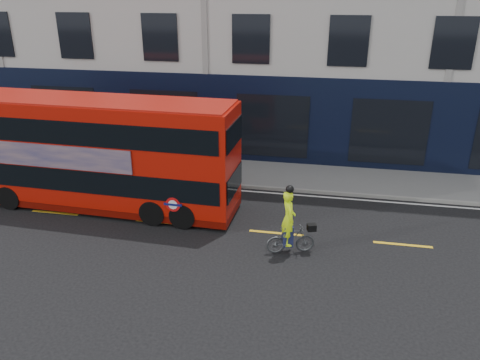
# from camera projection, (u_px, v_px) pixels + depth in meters

# --- Properties ---
(ground) EXTENTS (120.00, 120.00, 0.00)m
(ground) POSITION_uv_depth(u_px,v_px,m) (145.00, 244.00, 14.75)
(ground) COLOR black
(ground) RESTS_ON ground
(pavement) EXTENTS (60.00, 3.00, 0.12)m
(pavement) POSITION_uv_depth(u_px,v_px,m) (200.00, 170.00, 20.63)
(pavement) COLOR slate
(pavement) RESTS_ON ground
(kerb) EXTENTS (60.00, 0.12, 0.13)m
(kerb) POSITION_uv_depth(u_px,v_px,m) (190.00, 182.00, 19.26)
(kerb) COLOR gray
(kerb) RESTS_ON ground
(road_edge_line) EXTENTS (58.00, 0.10, 0.01)m
(road_edge_line) POSITION_uv_depth(u_px,v_px,m) (188.00, 187.00, 19.02)
(road_edge_line) COLOR silver
(road_edge_line) RESTS_ON ground
(lane_dashes) EXTENTS (58.00, 0.12, 0.01)m
(lane_dashes) POSITION_uv_depth(u_px,v_px,m) (161.00, 222.00, 16.11)
(lane_dashes) COLOR gold
(lane_dashes) RESTS_ON ground
(bus) EXTENTS (10.00, 2.62, 4.00)m
(bus) POSITION_uv_depth(u_px,v_px,m) (100.00, 153.00, 16.59)
(bus) COLOR #B71207
(bus) RESTS_ON ground
(cyclist) EXTENTS (1.55, 0.84, 2.23)m
(cyclist) POSITION_uv_depth(u_px,v_px,m) (290.00, 230.00, 13.99)
(cyclist) COLOR #484C4E
(cyclist) RESTS_ON ground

